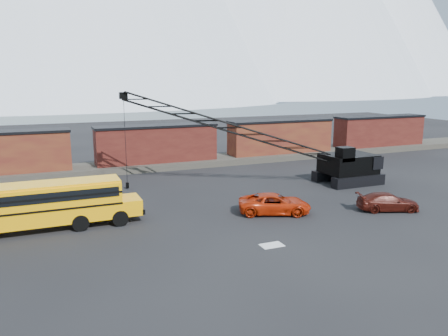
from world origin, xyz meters
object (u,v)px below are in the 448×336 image
object	(u,v)px
school_bus	(49,203)
red_pickup	(275,204)
crawler_crane	(237,130)
maroon_suv	(388,202)

from	to	relation	value
school_bus	red_pickup	world-z (taller)	school_bus
school_bus	crawler_crane	size ratio (longest dim) A/B	0.50
school_bus	crawler_crane	distance (m)	17.92
red_pickup	maroon_suv	xyz separation A→B (m)	(8.38, -2.71, -0.07)
maroon_suv	crawler_crane	bearing A→B (deg)	53.85
red_pickup	maroon_suv	distance (m)	8.81
red_pickup	maroon_suv	bearing A→B (deg)	-85.52
maroon_suv	crawler_crane	size ratio (longest dim) A/B	0.20
red_pickup	crawler_crane	world-z (taller)	crawler_crane
red_pickup	crawler_crane	size ratio (longest dim) A/B	0.23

